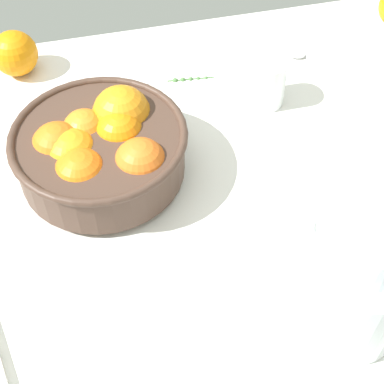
% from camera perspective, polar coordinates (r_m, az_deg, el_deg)
% --- Properties ---
extents(ground_plane, '(1.18, 0.84, 0.03)m').
position_cam_1_polar(ground_plane, '(0.87, -1.51, -0.65)').
color(ground_plane, white).
extents(fruit_bowl, '(0.26, 0.26, 0.12)m').
position_cam_1_polar(fruit_bowl, '(0.85, -9.13, 4.13)').
color(fruit_bowl, '#473328').
rests_on(fruit_bowl, ground_plane).
extents(juice_pitcher, '(0.13, 0.17, 0.18)m').
position_cam_1_polar(juice_pitcher, '(0.71, 15.80, -9.47)').
color(juice_pitcher, white).
rests_on(juice_pitcher, ground_plane).
extents(second_glass, '(0.06, 0.06, 0.08)m').
position_cam_1_polar(second_glass, '(0.98, 7.37, 10.50)').
color(second_glass, white).
rests_on(second_glass, ground_plane).
extents(loose_orange_0, '(0.08, 0.08, 0.08)m').
position_cam_1_polar(loose_orange_0, '(1.08, -17.14, 12.99)').
color(loose_orange_0, orange).
rests_on(loose_orange_0, ground_plane).
extents(spoon, '(0.14, 0.07, 0.01)m').
position_cam_1_polar(spoon, '(1.11, 11.98, 13.02)').
color(spoon, silver).
rests_on(spoon, ground_plane).
extents(herb_sprig_0, '(0.08, 0.01, 0.01)m').
position_cam_1_polar(herb_sprig_0, '(1.04, -0.51, 11.18)').
color(herb_sprig_0, '#45713C').
rests_on(herb_sprig_0, ground_plane).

